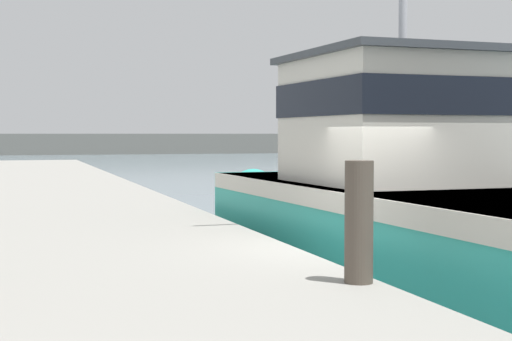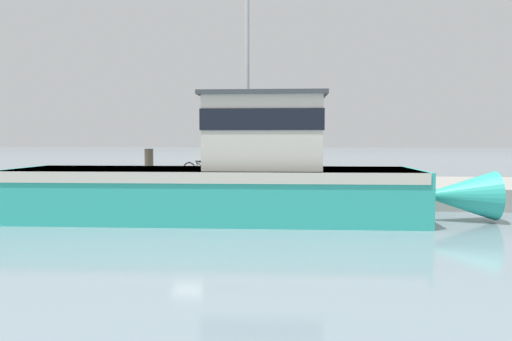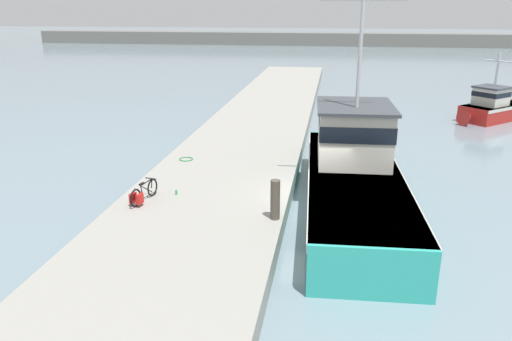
% 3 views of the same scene
% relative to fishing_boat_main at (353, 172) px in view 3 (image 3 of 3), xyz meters
% --- Properties ---
extents(ground_plane, '(320.00, 320.00, 0.00)m').
position_rel_fishing_boat_main_xyz_m(ground_plane, '(-1.37, -0.98, -1.33)').
color(ground_plane, gray).
extents(dock_pier, '(6.09, 80.00, 0.76)m').
position_rel_fishing_boat_main_xyz_m(dock_pier, '(-5.38, -0.98, -0.95)').
color(dock_pier, gray).
rests_on(dock_pier, ground_plane).
extents(far_shoreline, '(180.00, 5.00, 2.40)m').
position_rel_fishing_boat_main_xyz_m(far_shoreline, '(28.63, 82.43, -0.13)').
color(far_shoreline, slate).
rests_on(far_shoreline, ground_plane).
extents(fishing_boat_main, '(3.99, 14.60, 8.92)m').
position_rel_fishing_boat_main_xyz_m(fishing_boat_main, '(0.00, 0.00, 0.00)').
color(fishing_boat_main, teal).
rests_on(fishing_boat_main, ground_plane).
extents(boat_green_anchored, '(5.47, 5.20, 4.50)m').
position_rel_fishing_boat_main_xyz_m(boat_green_anchored, '(9.73, 16.79, -0.44)').
color(boat_green_anchored, '#AD231E').
rests_on(boat_green_anchored, ground_plane).
extents(bicycle_touring, '(0.64, 1.73, 0.72)m').
position_rel_fishing_boat_main_xyz_m(bicycle_touring, '(-7.44, -2.93, -0.24)').
color(bicycle_touring, black).
rests_on(bicycle_touring, dock_pier).
extents(mooring_post, '(0.31, 0.31, 1.34)m').
position_rel_fishing_boat_main_xyz_m(mooring_post, '(-2.60, -3.59, 0.10)').
color(mooring_post, '#51473D').
rests_on(mooring_post, dock_pier).
extents(hose_coil, '(0.63, 0.63, 0.04)m').
position_rel_fishing_boat_main_xyz_m(hose_coil, '(-7.39, 2.36, -0.55)').
color(hose_coil, '#197A2D').
rests_on(hose_coil, dock_pier).
extents(water_bottle_on_curb, '(0.07, 0.07, 0.18)m').
position_rel_fishing_boat_main_xyz_m(water_bottle_on_curb, '(-6.47, -1.98, -0.48)').
color(water_bottle_on_curb, green).
rests_on(water_bottle_on_curb, dock_pier).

